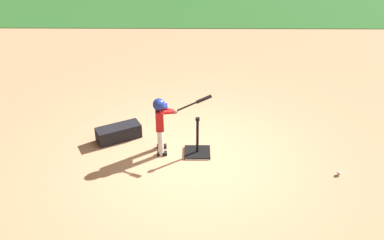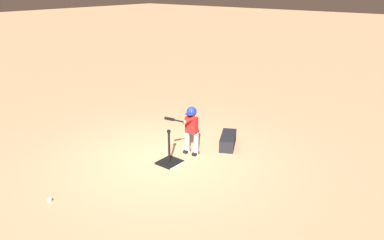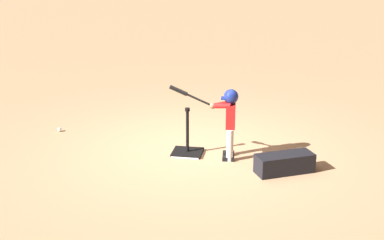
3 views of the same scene
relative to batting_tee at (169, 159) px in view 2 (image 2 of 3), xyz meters
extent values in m
plane|color=tan|center=(-0.08, -0.19, -0.10)|extent=(90.00, 90.00, 0.00)
cube|color=white|center=(0.00, 0.00, -0.09)|extent=(0.45, 0.45, 0.02)
cube|color=black|center=(0.00, 0.00, -0.08)|extent=(0.47, 0.42, 0.04)
cylinder|color=black|center=(0.00, 0.00, 0.28)|extent=(0.05, 0.05, 0.66)
cylinder|color=black|center=(0.00, 0.00, 0.63)|extent=(0.08, 0.08, 0.05)
cylinder|color=silver|center=(-0.69, 0.18, 0.15)|extent=(0.11, 0.11, 0.50)
cube|color=black|center=(-0.67, 0.18, -0.07)|extent=(0.19, 0.11, 0.06)
cylinder|color=silver|center=(-0.67, -0.06, 0.15)|extent=(0.11, 0.11, 0.50)
cube|color=black|center=(-0.65, -0.06, -0.07)|extent=(0.19, 0.11, 0.06)
cube|color=red|center=(-0.68, 0.06, 0.58)|extent=(0.16, 0.27, 0.37)
sphere|color=#936B4C|center=(-0.68, 0.06, 0.88)|extent=(0.19, 0.19, 0.19)
sphere|color=navy|center=(-0.68, 0.06, 0.89)|extent=(0.22, 0.22, 0.22)
cube|color=navy|center=(-0.58, 0.07, 0.86)|extent=(0.13, 0.17, 0.01)
cylinder|color=red|center=(-0.54, 0.11, 0.75)|extent=(0.31, 0.14, 0.11)
cylinder|color=red|center=(-0.53, 0.03, 0.75)|extent=(0.30, 0.18, 0.11)
sphere|color=#936B4C|center=(-0.40, 0.08, 0.74)|extent=(0.09, 0.09, 0.09)
cylinder|color=black|center=(-0.09, 0.11, 0.87)|extent=(0.64, 0.09, 0.31)
cylinder|color=black|center=(0.11, 0.13, 0.96)|extent=(0.29, 0.09, 0.17)
cylinder|color=black|center=(-0.42, 0.08, 0.73)|extent=(0.04, 0.05, 0.05)
sphere|color=white|center=(2.42, -0.64, -0.06)|extent=(0.07, 0.07, 0.07)
cube|color=black|center=(-1.51, 0.48, 0.04)|extent=(0.89, 0.67, 0.28)
camera|label=1|loc=(-0.04, -6.82, 4.60)|focal=42.00mm
camera|label=2|loc=(5.27, 4.82, 3.51)|focal=35.00mm
camera|label=3|loc=(-1.43, 7.73, 3.03)|focal=50.00mm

